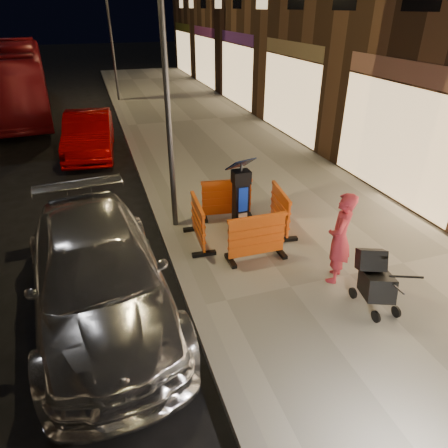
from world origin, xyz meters
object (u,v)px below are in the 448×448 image
object	(u,v)px
barrier_front	(257,237)
car_silver	(105,309)
barrier_bldgside	(280,210)
car_red	(92,154)
barrier_kerbside	(198,223)
barrier_back	(227,199)
man	(340,238)
stroller	(377,282)
parking_kiosk	(241,201)
bus_doubledecker	(22,113)

from	to	relation	value
barrier_front	car_silver	distance (m)	3.14
barrier_bldgside	car_red	size ratio (longest dim) A/B	0.28
barrier_kerbside	car_red	bearing A→B (deg)	18.62
barrier_back	man	bearing A→B (deg)	-61.05
car_silver	stroller	size ratio (longest dim) A/B	5.30
barrier_front	barrier_bldgside	distance (m)	1.34
barrier_front	barrier_bldgside	xyz separation A→B (m)	(0.95, 0.95, 0.00)
parking_kiosk	barrier_back	world-z (taller)	parking_kiosk
parking_kiosk	stroller	xyz separation A→B (m)	(1.33, -2.95, -0.36)
barrier_front	barrier_bldgside	size ratio (longest dim) A/B	1.00
parking_kiosk	barrier_front	world-z (taller)	parking_kiosk
barrier_bldgside	barrier_front	bearing A→B (deg)	142.24
barrier_bldgside	barrier_back	bearing A→B (deg)	52.24
bus_doubledecker	stroller	size ratio (longest dim) A/B	11.81
man	stroller	bearing A→B (deg)	54.63
parking_kiosk	stroller	size ratio (longest dim) A/B	1.74
stroller	man	bearing A→B (deg)	124.63
stroller	barrier_kerbside	bearing A→B (deg)	149.86
barrier_bldgside	car_red	world-z (taller)	barrier_bldgside
barrier_front	barrier_bldgside	bearing A→B (deg)	45.24
bus_doubledecker	car_silver	bearing A→B (deg)	-84.25
car_silver	car_red	bearing A→B (deg)	84.76
barrier_bldgside	stroller	world-z (taller)	stroller
barrier_front	car_red	world-z (taller)	barrier_front
barrier_kerbside	stroller	distance (m)	3.73
parking_kiosk	stroller	bearing A→B (deg)	-60.42
stroller	parking_kiosk	bearing A→B (deg)	136.44
barrier_front	stroller	bearing A→B (deg)	-56.04
barrier_back	car_red	xyz separation A→B (m)	(-2.97, 6.37, -0.63)
man	parking_kiosk	bearing A→B (deg)	-108.93
parking_kiosk	barrier_back	size ratio (longest dim) A/B	1.40
stroller	barrier_back	bearing A→B (deg)	130.99
bus_doubledecker	stroller	world-z (taller)	bus_doubledecker
barrier_front	barrier_kerbside	size ratio (longest dim) A/B	1.00
barrier_kerbside	barrier_bldgside	size ratio (longest dim) A/B	1.00
car_red	stroller	xyz separation A→B (m)	(4.30, -10.27, 0.64)
barrier_front	car_red	distance (m)	8.81
parking_kiosk	barrier_back	bearing A→B (deg)	95.24
barrier_back	stroller	bearing A→B (deg)	-62.88
barrier_kerbside	car_red	xyz separation A→B (m)	(-2.02, 7.32, -0.63)
parking_kiosk	man	xyz separation A→B (m)	(1.13, -2.05, 0.01)
barrier_back	car_red	world-z (taller)	barrier_back
parking_kiosk	car_red	world-z (taller)	parking_kiosk
barrier_bldgside	man	xyz separation A→B (m)	(0.18, -2.05, 0.39)
barrier_back	barrier_bldgside	xyz separation A→B (m)	(0.95, -0.95, 0.00)
barrier_kerbside	barrier_bldgside	world-z (taller)	same
car_red	barrier_kerbside	bearing A→B (deg)	-70.04
barrier_front	bus_doubledecker	distance (m)	16.96
barrier_bldgside	barrier_kerbside	bearing A→B (deg)	97.24
barrier_front	barrier_kerbside	world-z (taller)	same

